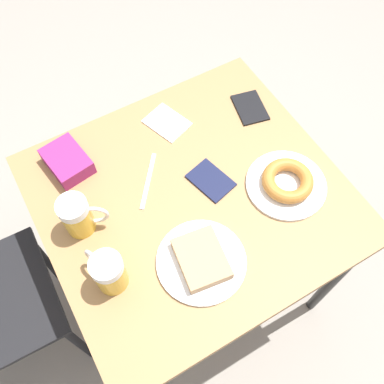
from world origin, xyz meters
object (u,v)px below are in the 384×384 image
(plate_with_donut, at_px, (287,182))
(passport_far_edge, at_px, (211,180))
(fork, at_px, (148,181))
(passport_near_edge, at_px, (250,108))
(plate_with_cake, at_px, (201,260))
(beer_mug_center, at_px, (108,272))
(beer_mug_left, at_px, (78,216))
(napkin_folded, at_px, (167,123))
(blue_pouch, at_px, (67,161))

(plate_with_donut, height_order, passport_far_edge, plate_with_donut)
(fork, distance_m, passport_near_edge, 0.41)
(plate_with_donut, distance_m, passport_far_edge, 0.22)
(plate_with_cake, relative_size, fork, 1.51)
(fork, bearing_deg, beer_mug_center, 135.44)
(beer_mug_left, bearing_deg, fork, -80.02)
(napkin_folded, bearing_deg, passport_near_edge, -107.24)
(beer_mug_center, relative_size, passport_near_edge, 0.88)
(napkin_folded, bearing_deg, plate_with_donut, -153.13)
(beer_mug_left, relative_size, passport_near_edge, 0.88)
(plate_with_donut, xyz_separation_m, fork, (0.21, 0.34, -0.02))
(passport_near_edge, bearing_deg, passport_far_edge, 124.11)
(passport_far_edge, bearing_deg, plate_with_donut, -124.11)
(plate_with_donut, bearing_deg, napkin_folded, 26.87)
(beer_mug_left, height_order, passport_far_edge, beer_mug_left)
(beer_mug_left, bearing_deg, napkin_folded, -61.70)
(beer_mug_left, bearing_deg, beer_mug_center, -178.09)
(beer_mug_left, height_order, blue_pouch, beer_mug_left)
(plate_with_donut, xyz_separation_m, beer_mug_left, (0.17, 0.55, 0.04))
(blue_pouch, bearing_deg, passport_near_edge, -98.23)
(beer_mug_left, bearing_deg, plate_with_donut, -107.35)
(beer_mug_center, xyz_separation_m, passport_far_edge, (0.13, -0.37, -0.06))
(napkin_folded, xyz_separation_m, passport_far_edge, (-0.25, -0.01, 0.00))
(plate_with_cake, relative_size, passport_far_edge, 1.64)
(passport_near_edge, relative_size, blue_pouch, 0.91)
(napkin_folded, bearing_deg, beer_mug_left, 118.30)
(plate_with_cake, height_order, blue_pouch, blue_pouch)
(blue_pouch, bearing_deg, beer_mug_center, 174.71)
(beer_mug_left, xyz_separation_m, fork, (0.04, -0.22, -0.06))
(plate_with_cake, bearing_deg, beer_mug_left, 42.08)
(beer_mug_left, bearing_deg, passport_near_edge, -79.39)
(plate_with_cake, relative_size, beer_mug_left, 1.88)
(napkin_folded, distance_m, passport_near_edge, 0.27)
(fork, xyz_separation_m, passport_near_edge, (0.08, -0.41, 0.00))
(beer_mug_left, distance_m, beer_mug_center, 0.18)
(napkin_folded, distance_m, blue_pouch, 0.33)
(passport_near_edge, bearing_deg, beer_mug_left, 100.61)
(napkin_folded, xyz_separation_m, passport_near_edge, (-0.08, -0.26, 0.00))
(beer_mug_left, distance_m, napkin_folded, 0.42)
(passport_far_edge, distance_m, blue_pouch, 0.42)
(plate_with_donut, bearing_deg, beer_mug_left, 72.65)
(plate_with_donut, height_order, fork, plate_with_donut)
(fork, bearing_deg, plate_with_cake, -178.66)
(napkin_folded, height_order, blue_pouch, blue_pouch)
(beer_mug_center, distance_m, passport_near_edge, 0.69)
(plate_with_donut, bearing_deg, blue_pouch, 53.86)
(fork, distance_m, blue_pouch, 0.24)
(plate_with_donut, height_order, blue_pouch, blue_pouch)
(napkin_folded, bearing_deg, fork, 137.18)
(passport_far_edge, bearing_deg, fork, 59.85)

